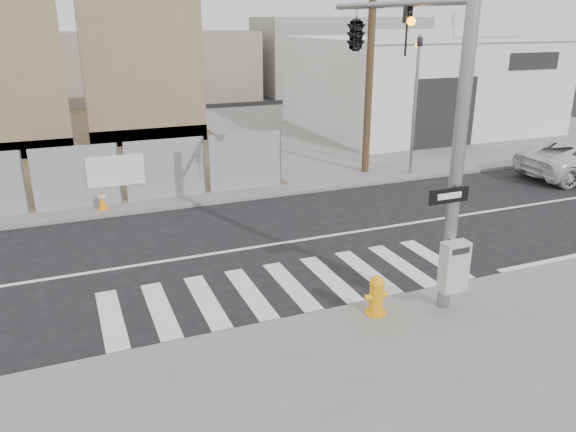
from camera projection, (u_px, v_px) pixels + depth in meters
name	position (u px, v px, depth m)	size (l,w,h in m)	color
ground	(256.00, 247.00, 15.13)	(100.00, 100.00, 0.00)	black
sidewalk_far	(161.00, 144.00, 27.33)	(50.00, 20.00, 0.12)	slate
signal_pole	(386.00, 68.00, 12.65)	(0.96, 5.87, 7.00)	gray
far_signal_pole	(416.00, 86.00, 20.85)	(0.16, 0.20, 5.60)	gray
concrete_wall_right	(145.00, 75.00, 26.12)	(5.50, 1.30, 8.00)	#7D604B
auto_shop	(419.00, 83.00, 30.62)	(12.00, 10.20, 5.95)	silver
utility_pole_right	(371.00, 37.00, 20.53)	(1.60, 0.28, 10.00)	#4F3D24
fire_hydrant	(376.00, 295.00, 11.34)	(0.53, 0.53, 0.84)	orange
traffic_cone_d	(102.00, 200.00, 17.71)	(0.34, 0.34, 0.63)	orange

